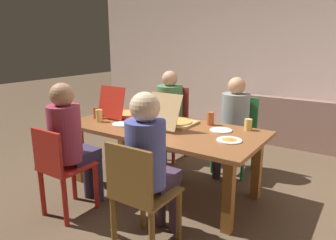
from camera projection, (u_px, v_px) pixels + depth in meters
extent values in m
plane|color=brown|center=(163.00, 188.00, 3.57)|extent=(20.00, 20.00, 0.00)
cube|color=silver|center=(260.00, 53.00, 5.78)|extent=(7.45, 0.12, 2.79)
cube|color=brown|center=(163.00, 129.00, 3.40)|extent=(2.14, 1.01, 0.04)
cube|color=brown|center=(79.00, 154.00, 3.69)|extent=(0.09, 0.09, 0.68)
cube|color=brown|center=(228.00, 196.00, 2.68)|extent=(0.09, 0.09, 0.68)
cube|color=brown|center=(122.00, 138.00, 4.29)|extent=(0.09, 0.09, 0.68)
cube|color=brown|center=(257.00, 168.00, 3.28)|extent=(0.09, 0.09, 0.68)
cylinder|color=brown|center=(143.00, 203.00, 2.78)|extent=(0.05, 0.05, 0.46)
cylinder|color=brown|center=(179.00, 216.00, 2.58)|extent=(0.05, 0.05, 0.46)
cylinder|color=brown|center=(114.00, 223.00, 2.48)|extent=(0.05, 0.05, 0.46)
cylinder|color=brown|center=(152.00, 239.00, 2.28)|extent=(0.05, 0.05, 0.46)
cube|color=brown|center=(146.00, 192.00, 2.47)|extent=(0.44, 0.44, 0.02)
cube|color=brown|center=(128.00, 175.00, 2.25)|extent=(0.42, 0.03, 0.43)
cylinder|color=#3E2B3C|center=(160.00, 201.00, 2.81)|extent=(0.10, 0.10, 0.48)
cylinder|color=#3E2B3C|center=(175.00, 206.00, 2.73)|extent=(0.10, 0.10, 0.48)
cube|color=#3E2B3C|center=(158.00, 178.00, 2.58)|extent=(0.28, 0.31, 0.11)
cylinder|color=#4B529A|center=(146.00, 154.00, 2.39)|extent=(0.31, 0.31, 0.52)
sphere|color=beige|center=(145.00, 107.00, 2.30)|extent=(0.23, 0.23, 0.23)
cylinder|color=#AA312A|center=(173.00, 147.00, 4.24)|extent=(0.05, 0.05, 0.46)
cylinder|color=#AA312A|center=(153.00, 143.00, 4.42)|extent=(0.05, 0.05, 0.46)
cylinder|color=#AA312A|center=(186.00, 141.00, 4.50)|extent=(0.05, 0.05, 0.46)
cylinder|color=#AA312A|center=(166.00, 137.00, 4.68)|extent=(0.05, 0.05, 0.46)
cube|color=#AA312A|center=(170.00, 125.00, 4.40)|extent=(0.40, 0.39, 0.02)
cube|color=#AA312A|center=(177.00, 105.00, 4.48)|extent=(0.38, 0.03, 0.51)
cylinder|color=#3B403D|center=(163.00, 148.00, 4.18)|extent=(0.10, 0.10, 0.48)
cylinder|color=#3B403D|center=(153.00, 146.00, 4.27)|extent=(0.10, 0.10, 0.48)
cube|color=#3B403D|center=(164.00, 124.00, 4.26)|extent=(0.32, 0.30, 0.11)
cylinder|color=#4D7E4E|center=(170.00, 104.00, 4.32)|extent=(0.35, 0.35, 0.50)
sphere|color=tan|center=(170.00, 79.00, 4.24)|extent=(0.21, 0.21, 0.21)
cylinder|color=#B1241A|center=(74.00, 179.00, 3.28)|extent=(0.05, 0.05, 0.46)
cylinder|color=#B1241A|center=(96.00, 186.00, 3.10)|extent=(0.05, 0.05, 0.46)
cylinder|color=#B1241A|center=(42.00, 193.00, 2.98)|extent=(0.05, 0.05, 0.46)
cylinder|color=#B1241A|center=(65.00, 202.00, 2.80)|extent=(0.05, 0.05, 0.46)
cube|color=#B1241A|center=(68.00, 166.00, 2.98)|extent=(0.40, 0.44, 0.02)
cube|color=#B1241A|center=(47.00, 152.00, 2.76)|extent=(0.38, 0.03, 0.39)
cylinder|color=#342D48|center=(88.00, 176.00, 3.32)|extent=(0.10, 0.10, 0.48)
cylinder|color=#342D48|center=(98.00, 179.00, 3.24)|extent=(0.10, 0.10, 0.48)
cube|color=#342D48|center=(80.00, 155.00, 3.09)|extent=(0.27, 0.32, 0.11)
cylinder|color=#9D344A|center=(65.00, 134.00, 2.90)|extent=(0.30, 0.30, 0.53)
sphere|color=#AB7B5A|center=(62.00, 95.00, 2.81)|extent=(0.22, 0.22, 0.22)
cylinder|color=#277134|center=(243.00, 162.00, 3.72)|extent=(0.04, 0.04, 0.46)
cylinder|color=#277134|center=(212.00, 155.00, 3.93)|extent=(0.04, 0.04, 0.46)
cylinder|color=#277134|center=(253.00, 153.00, 4.02)|extent=(0.04, 0.04, 0.46)
cylinder|color=#277134|center=(224.00, 147.00, 4.23)|extent=(0.04, 0.04, 0.46)
cube|color=#277134|center=(234.00, 136.00, 3.92)|extent=(0.46, 0.43, 0.02)
cube|color=#277134|center=(241.00, 114.00, 4.02)|extent=(0.43, 0.03, 0.46)
cylinder|color=#382E38|center=(230.00, 162.00, 3.69)|extent=(0.10, 0.10, 0.48)
cylinder|color=#382E38|center=(217.00, 159.00, 3.78)|extent=(0.10, 0.10, 0.48)
cube|color=#382E38|center=(229.00, 134.00, 3.78)|extent=(0.30, 0.31, 0.11)
cylinder|color=gray|center=(235.00, 113.00, 3.84)|extent=(0.34, 0.34, 0.47)
sphere|color=tan|center=(237.00, 86.00, 3.76)|extent=(0.21, 0.21, 0.21)
cube|color=tan|center=(177.00, 123.00, 3.50)|extent=(0.38, 0.38, 0.03)
cylinder|color=#C29243|center=(177.00, 121.00, 3.49)|extent=(0.34, 0.34, 0.01)
cube|color=tan|center=(163.00, 111.00, 3.23)|extent=(0.38, 0.17, 0.35)
cube|color=red|center=(125.00, 115.00, 3.91)|extent=(0.38, 0.38, 0.02)
cylinder|color=#C99047|center=(125.00, 113.00, 3.91)|extent=(0.33, 0.33, 0.01)
cube|color=red|center=(111.00, 102.00, 3.67)|extent=(0.38, 0.09, 0.37)
cylinder|color=white|center=(229.00, 140.00, 2.93)|extent=(0.24, 0.24, 0.01)
cone|color=orange|center=(229.00, 139.00, 2.92)|extent=(0.14, 0.14, 0.02)
cylinder|color=white|center=(123.00, 124.00, 3.49)|extent=(0.23, 0.23, 0.01)
cylinder|color=white|center=(221.00, 130.00, 3.25)|extent=(0.23, 0.23, 0.01)
cylinder|color=white|center=(151.00, 135.00, 3.08)|extent=(0.23, 0.23, 0.01)
cylinder|color=#BA522F|center=(96.00, 113.00, 3.74)|extent=(0.06, 0.06, 0.14)
cylinder|color=#E1C05C|center=(248.00, 125.00, 3.26)|extent=(0.08, 0.08, 0.12)
cylinder|color=#E7BF60|center=(99.00, 116.00, 3.59)|extent=(0.08, 0.08, 0.14)
cylinder|color=#B5522B|center=(211.00, 119.00, 3.46)|extent=(0.08, 0.08, 0.15)
cube|color=#936F62|center=(299.00, 129.00, 5.15)|extent=(2.03, 0.85, 0.44)
cube|color=#936F62|center=(296.00, 110.00, 4.77)|extent=(2.03, 0.16, 0.34)
cube|color=#936F62|center=(246.00, 105.00, 5.56)|extent=(0.20, 0.81, 0.18)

